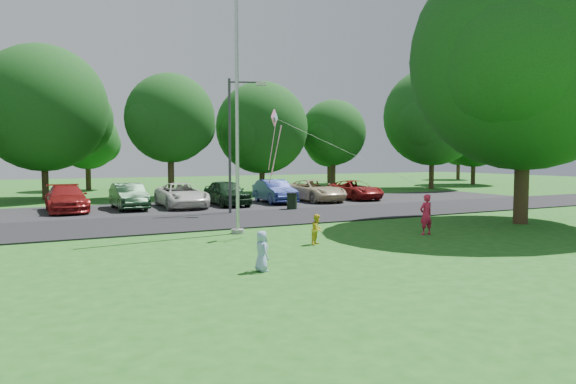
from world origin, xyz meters
name	(u,v)px	position (x,y,z in m)	size (l,w,h in m)	color
ground	(394,247)	(0.00, 0.00, 0.00)	(120.00, 120.00, 0.00)	#1B5817
park_road	(276,217)	(0.00, 9.00, 0.03)	(60.00, 6.00, 0.06)	black
parking_strip	(229,205)	(0.00, 15.50, 0.03)	(42.00, 7.00, 0.06)	black
flagpole	(237,124)	(-3.50, 5.00, 4.17)	(0.50, 0.50, 10.00)	#B7BABF
street_lamp	(235,133)	(-1.19, 11.24, 4.11)	(1.84, 0.88, 6.85)	#3F3F44
trash_can	(292,201)	(2.27, 11.68, 0.47)	(0.59, 0.59, 0.94)	black
big_tree	(526,62)	(8.55, 2.04, 6.95)	(10.27, 9.78, 12.11)	#332316
tree_row	(208,119)	(1.59, 24.23, 5.71)	(64.35, 11.94, 10.88)	#332316
horizon_trees	(201,142)	(4.06, 33.88, 4.30)	(77.46, 7.20, 7.02)	#332316
parked_cars	(231,193)	(0.16, 15.46, 0.75)	(19.97, 5.32, 1.49)	maroon
woman	(426,215)	(2.69, 1.50, 0.76)	(0.56, 0.37, 1.53)	#CA1A3F
child_yellow	(317,229)	(-2.01, 1.52, 0.51)	(0.49, 0.38, 1.01)	gold
child_blue	(262,251)	(-5.31, -1.34, 0.52)	(0.51, 0.33, 1.05)	#8AA3D4
kite	(278,131)	(-2.34, 3.87, 3.89)	(5.39, 2.69, 2.94)	pink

